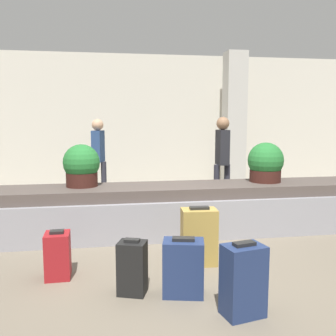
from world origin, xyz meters
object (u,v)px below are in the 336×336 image
(suitcase_1, at_px, (58,255))
(potted_plant_0, at_px, (266,163))
(suitcase_0, at_px, (243,280))
(suitcase_2, at_px, (132,268))
(pillar, at_px, (234,121))
(traveler_0, at_px, (222,154))
(potted_plant_1, at_px, (82,166))
(suitcase_3, at_px, (199,237))
(suitcase_4, at_px, (183,267))
(traveler_1, at_px, (98,152))

(suitcase_1, relative_size, potted_plant_0, 0.85)
(suitcase_0, height_order, suitcase_2, suitcase_0)
(pillar, bearing_deg, traveler_0, -114.75)
(suitcase_2, distance_m, potted_plant_1, 2.17)
(suitcase_3, distance_m, potted_plant_1, 2.04)
(traveler_0, bearing_deg, suitcase_2, 148.66)
(traveler_0, bearing_deg, pillar, -25.88)
(suitcase_4, bearing_deg, suitcase_1, 166.56)
(suitcase_1, height_order, potted_plant_1, potted_plant_1)
(suitcase_4, bearing_deg, suitcase_0, -34.31)
(suitcase_3, height_order, potted_plant_0, potted_plant_0)
(pillar, relative_size, potted_plant_0, 5.37)
(pillar, relative_size, suitcase_0, 5.00)
(traveler_0, bearing_deg, suitcase_4, 155.89)
(suitcase_1, height_order, traveler_0, traveler_0)
(suitcase_1, height_order, suitcase_4, suitcase_4)
(suitcase_2, height_order, potted_plant_0, potted_plant_0)
(suitcase_2, height_order, potted_plant_1, potted_plant_1)
(suitcase_3, height_order, traveler_1, traveler_1)
(traveler_0, bearing_deg, suitcase_0, 164.10)
(suitcase_4, height_order, traveler_0, traveler_0)
(traveler_0, bearing_deg, traveler_1, 65.07)
(suitcase_3, relative_size, potted_plant_0, 1.12)
(suitcase_3, height_order, suitcase_4, suitcase_3)
(suitcase_0, bearing_deg, pillar, 59.57)
(traveler_1, bearing_deg, suitcase_0, 32.30)
(potted_plant_0, bearing_deg, suitcase_4, -129.79)
(potted_plant_1, distance_m, traveler_0, 2.78)
(suitcase_3, relative_size, suitcase_4, 1.20)
(pillar, bearing_deg, suitcase_3, -113.45)
(suitcase_3, xyz_separation_m, potted_plant_1, (-1.37, 1.35, 0.67))
(pillar, bearing_deg, suitcase_0, -108.25)
(suitcase_0, xyz_separation_m, suitcase_4, (-0.42, 0.45, -0.04))
(pillar, height_order, potted_plant_1, pillar)
(suitcase_2, relative_size, potted_plant_1, 0.90)
(suitcase_3, distance_m, traveler_1, 3.89)
(potted_plant_1, xyz_separation_m, traveler_0, (2.46, 1.28, 0.02))
(suitcase_1, relative_size, traveler_1, 0.31)
(pillar, xyz_separation_m, suitcase_0, (-1.88, -5.71, -1.29))
(suitcase_0, height_order, suitcase_3, suitcase_3)
(potted_plant_1, bearing_deg, traveler_1, 85.44)
(suitcase_0, height_order, potted_plant_1, potted_plant_1)
(pillar, height_order, suitcase_4, pillar)
(suitcase_3, xyz_separation_m, traveler_0, (1.09, 2.64, 0.69))
(pillar, xyz_separation_m, potted_plant_1, (-3.34, -3.20, -0.61))
(suitcase_0, height_order, suitcase_4, suitcase_0)
(suitcase_2, bearing_deg, potted_plant_1, 125.32)
(potted_plant_0, bearing_deg, suitcase_1, -153.77)
(suitcase_0, bearing_deg, suitcase_3, 82.33)
(potted_plant_0, bearing_deg, potted_plant_1, 178.98)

